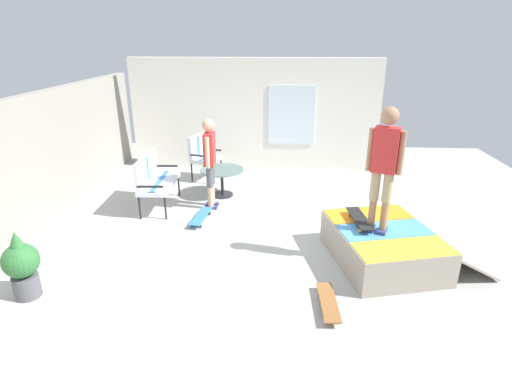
# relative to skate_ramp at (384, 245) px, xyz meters

# --- Properties ---
(ground_plane) EXTENTS (12.00, 12.00, 0.10)m
(ground_plane) POSITION_rel_skate_ramp_xyz_m (0.66, 1.70, -0.31)
(ground_plane) COLOR #A8A8A3
(back_wall_cinderblock) EXTENTS (9.00, 0.20, 2.24)m
(back_wall_cinderblock) POSITION_rel_skate_ramp_xyz_m (0.66, 5.70, 0.86)
(back_wall_cinderblock) COLOR gray
(back_wall_cinderblock) RESTS_ON ground_plane
(house_facade) EXTENTS (0.23, 6.00, 2.66)m
(house_facade) POSITION_rel_skate_ramp_xyz_m (4.46, 2.19, 1.07)
(house_facade) COLOR white
(house_facade) RESTS_ON ground_plane
(skate_ramp) EXTENTS (2.08, 2.33, 0.52)m
(skate_ramp) POSITION_rel_skate_ramp_xyz_m (0.00, 0.00, 0.00)
(skate_ramp) COLOR gray
(skate_ramp) RESTS_ON ground_plane
(patio_bench) EXTENTS (1.27, 0.59, 1.02)m
(patio_bench) POSITION_rel_skate_ramp_xyz_m (1.80, 3.98, 0.36)
(patio_bench) COLOR black
(patio_bench) RESTS_ON ground_plane
(patio_chair_near_house) EXTENTS (0.77, 0.73, 1.02)m
(patio_chair_near_house) POSITION_rel_skate_ramp_xyz_m (3.50, 3.36, 0.36)
(patio_chair_near_house) COLOR black
(patio_chair_near_house) RESTS_ON ground_plane
(patio_table) EXTENTS (0.90, 0.90, 0.57)m
(patio_table) POSITION_rel_skate_ramp_xyz_m (2.46, 2.75, 0.15)
(patio_table) COLOR black
(patio_table) RESTS_ON ground_plane
(person_watching) EXTENTS (0.48, 0.25, 1.73)m
(person_watching) POSITION_rel_skate_ramp_xyz_m (1.84, 2.87, 0.76)
(person_watching) COLOR navy
(person_watching) RESTS_ON ground_plane
(person_skater) EXTENTS (0.33, 0.45, 1.77)m
(person_skater) POSITION_rel_skate_ramp_xyz_m (-0.06, 0.16, 1.30)
(person_skater) COLOR navy
(person_skater) RESTS_ON skate_ramp
(skateboard_by_bench) EXTENTS (0.82, 0.29, 0.10)m
(skateboard_by_bench) POSITION_rel_skate_ramp_xyz_m (1.20, 2.96, -0.17)
(skateboard_by_bench) COLOR #3372B2
(skateboard_by_bench) RESTS_ON ground_plane
(skateboard_spare) EXTENTS (0.81, 0.24, 0.10)m
(skateboard_spare) POSITION_rel_skate_ramp_xyz_m (-1.18, 0.93, -0.17)
(skateboard_spare) COLOR brown
(skateboard_spare) RESTS_ON ground_plane
(skateboard_on_ramp) EXTENTS (0.82, 0.30, 0.10)m
(skateboard_on_ramp) POSITION_rel_skate_ramp_xyz_m (0.16, 0.36, 0.34)
(skateboard_on_ramp) COLOR black
(skateboard_on_ramp) RESTS_ON skate_ramp
(potted_plant) EXTENTS (0.44, 0.44, 0.92)m
(potted_plant) POSITION_rel_skate_ramp_xyz_m (-1.17, 4.75, 0.21)
(potted_plant) COLOR #515156
(potted_plant) RESTS_ON ground_plane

